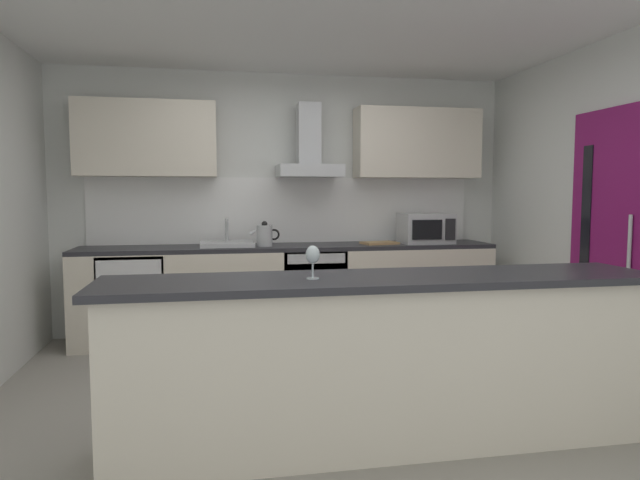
{
  "coord_description": "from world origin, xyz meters",
  "views": [
    {
      "loc": [
        -0.73,
        -3.7,
        1.4
      ],
      "look_at": [
        0.06,
        0.43,
        1.05
      ],
      "focal_mm": 31.3,
      "sensor_mm": 36.0,
      "label": 1
    }
  ],
  "objects": [
    {
      "name": "ground",
      "position": [
        0.0,
        0.0,
        -0.01
      ],
      "size": [
        5.55,
        4.93,
        0.02
      ],
      "primitive_type": "cube",
      "color": "gray"
    },
    {
      "name": "ceiling",
      "position": [
        0.0,
        0.0,
        2.61
      ],
      "size": [
        5.55,
        4.93,
        0.02
      ],
      "primitive_type": "cube",
      "color": "white"
    },
    {
      "name": "wall_back",
      "position": [
        0.0,
        2.02,
        1.3
      ],
      "size": [
        5.55,
        0.12,
        2.6
      ],
      "primitive_type": "cube",
      "color": "silver",
      "rests_on": "ground"
    },
    {
      "name": "wall_right",
      "position": [
        2.33,
        0.0,
        1.3
      ],
      "size": [
        0.12,
        4.93,
        2.6
      ],
      "primitive_type": "cube",
      "color": "silver",
      "rests_on": "ground"
    },
    {
      "name": "backsplash_tile",
      "position": [
        0.0,
        1.95,
        1.23
      ],
      "size": [
        3.86,
        0.02,
        0.66
      ],
      "primitive_type": "cube",
      "color": "white"
    },
    {
      "name": "counter_back",
      "position": [
        0.0,
        1.64,
        0.45
      ],
      "size": [
        4.0,
        0.6,
        0.9
      ],
      "color": "beige",
      "rests_on": "ground"
    },
    {
      "name": "counter_island",
      "position": [
        0.2,
        -0.79,
        0.48
      ],
      "size": [
        3.09,
        0.64,
        0.95
      ],
      "color": "beige",
      "rests_on": "ground"
    },
    {
      "name": "upper_cabinets",
      "position": [
        0.0,
        1.79,
        1.91
      ],
      "size": [
        3.95,
        0.32,
        0.7
      ],
      "color": "beige"
    },
    {
      "name": "side_door",
      "position": [
        2.26,
        0.09,
        1.03
      ],
      "size": [
        0.08,
        0.85,
        2.05
      ],
      "color": "#7A1456",
      "rests_on": "ground"
    },
    {
      "name": "oven",
      "position": [
        0.2,
        1.62,
        0.46
      ],
      "size": [
        0.6,
        0.62,
        0.8
      ],
      "color": "slate",
      "rests_on": "ground"
    },
    {
      "name": "refrigerator",
      "position": [
        -1.46,
        1.62,
        0.43
      ],
      "size": [
        0.58,
        0.6,
        0.85
      ],
      "color": "white",
      "rests_on": "ground"
    },
    {
      "name": "microwave",
      "position": [
        1.36,
        1.59,
        1.05
      ],
      "size": [
        0.5,
        0.38,
        0.3
      ],
      "color": "#B7BABC",
      "rests_on": "counter_back"
    },
    {
      "name": "sink",
      "position": [
        -0.61,
        1.63,
        0.93
      ],
      "size": [
        0.5,
        0.4,
        0.26
      ],
      "color": "silver",
      "rests_on": "counter_back"
    },
    {
      "name": "kettle",
      "position": [
        -0.26,
        1.58,
        1.01
      ],
      "size": [
        0.29,
        0.15,
        0.24
      ],
      "color": "#B7BABC",
      "rests_on": "counter_back"
    },
    {
      "name": "range_hood",
      "position": [
        0.2,
        1.75,
        1.79
      ],
      "size": [
        0.62,
        0.45,
        0.72
      ],
      "color": "#B7BABC"
    },
    {
      "name": "wine_glass",
      "position": [
        -0.22,
        -0.82,
        1.07
      ],
      "size": [
        0.08,
        0.08,
        0.18
      ],
      "color": "silver",
      "rests_on": "counter_island"
    },
    {
      "name": "chopping_board",
      "position": [
        0.88,
        1.59,
        0.91
      ],
      "size": [
        0.38,
        0.28,
        0.02
      ],
      "primitive_type": "cube",
      "rotation": [
        0.0,
        0.0,
        0.19
      ],
      "color": "tan",
      "rests_on": "counter_back"
    }
  ]
}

